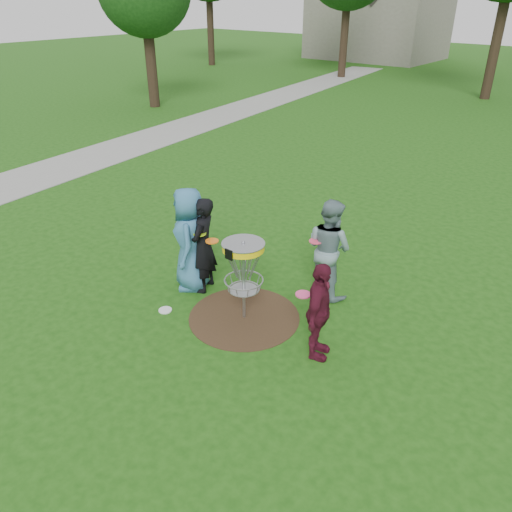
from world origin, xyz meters
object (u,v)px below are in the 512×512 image
Objects in this scene: player_black at (203,245)px; disc_golf_basket at (243,262)px; player_grey at (329,248)px; player_blue at (190,239)px; player_maroon at (319,312)px.

player_black is 1.24× the size of disc_golf_basket.
player_blue is at bearing 44.23° from player_grey.
disc_golf_basket is (-0.61, -1.48, 0.15)m from player_grey.
player_black is 2.12m from player_grey.
player_grey is (1.95, 1.32, -0.05)m from player_blue.
disc_golf_basket is (-1.42, 0.05, 0.27)m from player_maroon.
player_maroon is 1.45m from disc_golf_basket.
player_black reaches higher than disc_golf_basket.
player_grey is at bearing 103.95° from player_black.
player_black is at bearing 63.29° from player_maroon.
player_grey is 1.61m from disc_golf_basket.
player_black is 1.14× the size of player_maroon.
disc_golf_basket is at bearing 67.63° from player_maroon.
player_blue is 1.36m from disc_golf_basket.
player_black reaches higher than player_maroon.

